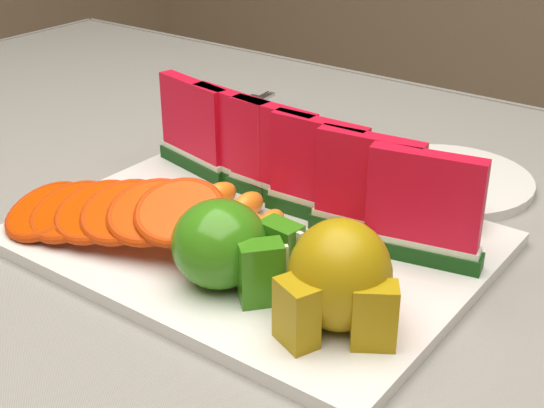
# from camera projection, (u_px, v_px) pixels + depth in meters

# --- Properties ---
(table) EXTENTS (1.40, 0.90, 0.75)m
(table) POSITION_uv_depth(u_px,v_px,m) (221.00, 314.00, 0.77)
(table) COLOR #4B371B
(table) RESTS_ON ground
(tablecloth) EXTENTS (1.53, 1.03, 0.20)m
(tablecloth) POSITION_uv_depth(u_px,v_px,m) (219.00, 261.00, 0.74)
(tablecloth) COLOR gray
(tablecloth) RESTS_ON table
(platter) EXTENTS (0.40, 0.30, 0.01)m
(platter) POSITION_uv_depth(u_px,v_px,m) (254.00, 240.00, 0.69)
(platter) COLOR silver
(platter) RESTS_ON tablecloth
(apple_cluster) EXTENTS (0.12, 0.10, 0.07)m
(apple_cluster) POSITION_uv_depth(u_px,v_px,m) (228.00, 247.00, 0.60)
(apple_cluster) COLOR #1F9416
(apple_cluster) RESTS_ON platter
(pear_cluster) EXTENTS (0.09, 0.10, 0.08)m
(pear_cluster) POSITION_uv_depth(u_px,v_px,m) (339.00, 280.00, 0.54)
(pear_cluster) COLOR #9C790D
(pear_cluster) RESTS_ON platter
(side_plate) EXTENTS (0.23, 0.23, 0.01)m
(side_plate) POSITION_uv_depth(u_px,v_px,m) (447.00, 180.00, 0.81)
(side_plate) COLOR silver
(side_plate) RESTS_ON tablecloth
(fork) EXTENTS (0.03, 0.20, 0.00)m
(fork) POSITION_uv_depth(u_px,v_px,m) (227.00, 112.00, 1.00)
(fork) COLOR silver
(fork) RESTS_ON tablecloth
(watermelon_row) EXTENTS (0.39, 0.07, 0.10)m
(watermelon_row) POSITION_uv_depth(u_px,v_px,m) (295.00, 164.00, 0.71)
(watermelon_row) COLOR #103813
(watermelon_row) RESTS_ON platter
(orange_fan_front) EXTENTS (0.23, 0.14, 0.06)m
(orange_fan_front) POSITION_uv_depth(u_px,v_px,m) (110.00, 211.00, 0.66)
(orange_fan_front) COLOR #EA4419
(orange_fan_front) RESTS_ON platter
(orange_fan_back) EXTENTS (0.33, 0.10, 0.04)m
(orange_fan_back) POSITION_uv_depth(u_px,v_px,m) (330.00, 169.00, 0.76)
(orange_fan_back) COLOR #EA4419
(orange_fan_back) RESTS_ON platter
(tangerine_segments) EXTENTS (0.22, 0.08, 0.03)m
(tangerine_segments) POSITION_uv_depth(u_px,v_px,m) (257.00, 219.00, 0.68)
(tangerine_segments) COLOR orange
(tangerine_segments) RESTS_ON platter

